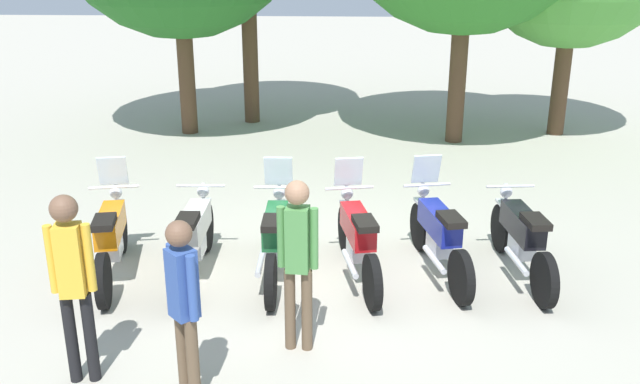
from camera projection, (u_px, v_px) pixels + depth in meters
ground_plane at (318, 273)px, 8.43m from camera, size 80.00×80.00×0.00m
motorcycle_0 at (111, 237)px, 8.21m from camera, size 0.72×2.16×1.37m
motorcycle_1 at (195, 236)px, 8.25m from camera, size 0.62×2.19×0.99m
motorcycle_2 at (276, 237)px, 8.20m from camera, size 0.62×2.19×1.37m
motorcycle_3 at (357, 238)px, 8.18m from camera, size 0.72×2.16×1.37m
motorcycle_4 at (439, 234)px, 8.29m from camera, size 0.72×2.16×1.37m
motorcycle_5 at (521, 237)px, 8.23m from camera, size 0.62×2.19×0.99m
person_0 at (184, 298)px, 5.71m from camera, size 0.34×0.34×1.70m
person_1 at (298, 252)px, 6.46m from camera, size 0.40×0.25×1.78m
person_2 at (72, 274)px, 5.94m from camera, size 0.41×0.28×1.83m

